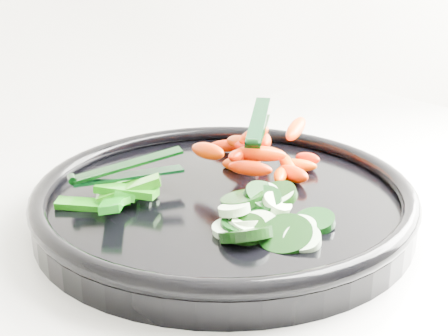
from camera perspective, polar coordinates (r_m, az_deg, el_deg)
veggie_tray at (r=0.62m, az=0.00°, el=-2.99°), size 0.49×0.49×0.04m
cucumber_pile at (r=0.55m, az=3.39°, el=-4.61°), size 0.12×0.12×0.04m
carrot_pile at (r=0.67m, az=3.30°, el=1.34°), size 0.16×0.16×0.05m
pepper_pile at (r=0.61m, az=-9.37°, el=-2.31°), size 0.11×0.10×0.04m
tong_carrot at (r=0.67m, az=3.11°, el=3.85°), size 0.09×0.09×0.02m
tong_pepper at (r=0.62m, az=-9.06°, el=-0.26°), size 0.11×0.05×0.02m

